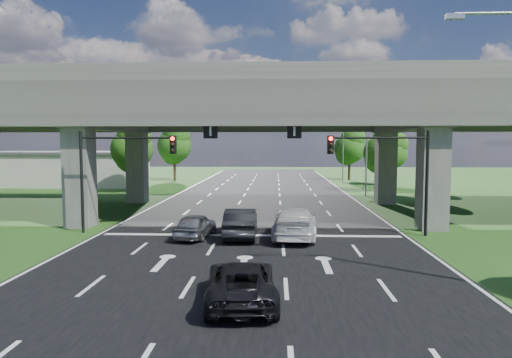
# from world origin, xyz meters

# --- Properties ---
(ground) EXTENTS (160.00, 160.00, 0.00)m
(ground) POSITION_xyz_m (0.00, 0.00, 0.00)
(ground) COLOR #224A17
(ground) RESTS_ON ground
(road) EXTENTS (18.00, 120.00, 0.03)m
(road) POSITION_xyz_m (0.00, 10.00, 0.01)
(road) COLOR black
(road) RESTS_ON ground
(overpass) EXTENTS (80.00, 15.00, 10.00)m
(overpass) POSITION_xyz_m (0.00, 12.00, 7.92)
(overpass) COLOR #3A3835
(overpass) RESTS_ON ground
(warehouse) EXTENTS (20.00, 10.00, 4.00)m
(warehouse) POSITION_xyz_m (-26.00, 35.00, 2.00)
(warehouse) COLOR #9E9E99
(warehouse) RESTS_ON ground
(signal_right) EXTENTS (5.76, 0.54, 6.00)m
(signal_right) POSITION_xyz_m (7.82, 3.94, 4.19)
(signal_right) COLOR black
(signal_right) RESTS_ON ground
(signal_left) EXTENTS (5.76, 0.54, 6.00)m
(signal_left) POSITION_xyz_m (-7.82, 3.94, 4.19)
(signal_left) COLOR black
(signal_left) RESTS_ON ground
(streetlight_far) EXTENTS (3.38, 0.25, 10.00)m
(streetlight_far) POSITION_xyz_m (10.10, 24.00, 5.85)
(streetlight_far) COLOR gray
(streetlight_far) RESTS_ON ground
(streetlight_beyond) EXTENTS (3.38, 0.25, 10.00)m
(streetlight_beyond) POSITION_xyz_m (10.10, 40.00, 5.85)
(streetlight_beyond) COLOR gray
(streetlight_beyond) RESTS_ON ground
(tree_left_near) EXTENTS (4.50, 4.50, 7.80)m
(tree_left_near) POSITION_xyz_m (-13.95, 26.00, 4.82)
(tree_left_near) COLOR black
(tree_left_near) RESTS_ON ground
(tree_left_mid) EXTENTS (3.91, 3.90, 6.76)m
(tree_left_mid) POSITION_xyz_m (-16.95, 34.00, 4.17)
(tree_left_mid) COLOR black
(tree_left_mid) RESTS_ON ground
(tree_left_far) EXTENTS (4.80, 4.80, 8.32)m
(tree_left_far) POSITION_xyz_m (-12.95, 42.00, 5.14)
(tree_left_far) COLOR black
(tree_left_far) RESTS_ON ground
(tree_right_near) EXTENTS (4.20, 4.20, 7.28)m
(tree_right_near) POSITION_xyz_m (13.05, 28.00, 4.50)
(tree_right_near) COLOR black
(tree_right_near) RESTS_ON ground
(tree_right_mid) EXTENTS (3.91, 3.90, 6.76)m
(tree_right_mid) POSITION_xyz_m (16.05, 36.00, 4.17)
(tree_right_mid) COLOR black
(tree_right_mid) RESTS_ON ground
(tree_right_far) EXTENTS (4.50, 4.50, 7.80)m
(tree_right_far) POSITION_xyz_m (12.05, 44.00, 4.82)
(tree_right_far) COLOR black
(tree_right_far) RESTS_ON ground
(car_silver) EXTENTS (2.10, 4.17, 1.36)m
(car_silver) POSITION_xyz_m (-3.07, 2.76, 0.71)
(car_silver) COLOR #939499
(car_silver) RESTS_ON road
(car_dark) EXTENTS (1.81, 4.93, 1.61)m
(car_dark) POSITION_xyz_m (-0.54, 3.00, 0.84)
(car_dark) COLOR black
(car_dark) RESTS_ON road
(car_white) EXTENTS (2.74, 5.94, 1.68)m
(car_white) POSITION_xyz_m (2.47, 3.00, 0.87)
(car_white) COLOR beige
(car_white) RESTS_ON road
(car_trailing) EXTENTS (2.62, 4.98, 1.34)m
(car_trailing) POSITION_xyz_m (0.29, -7.49, 0.70)
(car_trailing) COLOR black
(car_trailing) RESTS_ON road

